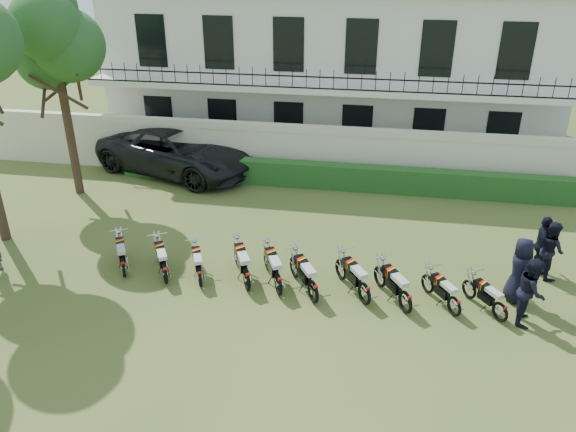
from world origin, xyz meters
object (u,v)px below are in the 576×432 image
motorcycle_5 (313,287)px  motorcycle_8 (455,302)px  motorcycle_3 (247,275)px  motorcycle_7 (406,297)px  officer_5 (542,245)px  officer_1 (531,291)px  suv (177,151)px  officer_3 (520,270)px  motorcycle_1 (164,269)px  officer_4 (550,249)px  motorcycle_0 (123,263)px  tree_west_near (54,38)px  motorcycle_4 (278,279)px  motorcycle_6 (365,289)px  motorcycle_9 (501,308)px  motorcycle_2 (199,273)px

motorcycle_5 → motorcycle_8: bearing=-30.0°
motorcycle_3 → motorcycle_7: bearing=-29.7°
motorcycle_7 → officer_5: bearing=4.8°
officer_1 → suv: bearing=69.4°
motorcycle_3 → officer_3: (7.37, 0.84, 0.42)m
motorcycle_1 → officer_4: 11.17m
motorcycle_0 → officer_1: bearing=-29.2°
tree_west_near → motorcycle_7: size_ratio=4.53×
officer_1 → officer_4: bearing=-9.0°
motorcycle_5 → officer_4: bearing=-9.2°
officer_3 → officer_5: 1.92m
motorcycle_4 → officer_1: size_ratio=1.04×
motorcycle_6 → officer_3: size_ratio=0.92×
motorcycle_9 → officer_5: officer_5 is taller
motorcycle_1 → officer_4: size_ratio=0.96×
motorcycle_9 → officer_1: 0.86m
motorcycle_4 → motorcycle_6: bearing=-25.5°
motorcycle_2 → motorcycle_3: motorcycle_3 is taller
officer_1 → motorcycle_8: bearing=107.0°
motorcycle_8 → motorcycle_7: bearing=151.3°
officer_3 → motorcycle_4: bearing=84.9°
motorcycle_1 → motorcycle_2: bearing=-28.0°
suv → motorcycle_1: bearing=-144.3°
motorcycle_7 → motorcycle_9: bearing=-30.1°
motorcycle_2 → motorcycle_7: (5.76, -0.29, 0.05)m
motorcycle_1 → motorcycle_4: bearing=-29.6°
motorcycle_1 → suv: size_ratio=0.24×
motorcycle_8 → suv: (-10.73, 8.68, 0.53)m
motorcycle_6 → officer_3: 4.21m
tree_west_near → motorcycle_9: bearing=-21.6°
motorcycle_6 → motorcycle_8: bearing=-35.8°
motorcycle_4 → officer_3: size_ratio=1.01×
motorcycle_8 → officer_5: bearing=13.4°
motorcycle_5 → suv: bearing=98.1°
motorcycle_0 → motorcycle_4: motorcycle_4 is taller
motorcycle_3 → motorcycle_7: 4.39m
motorcycle_6 → suv: suv is taller
suv → motorcycle_6: bearing=-117.4°
motorcycle_7 → suv: size_ratio=0.25×
tree_west_near → motorcycle_2: size_ratio=4.79×
tree_west_near → officer_5: bearing=-10.7°
motorcycle_4 → motorcycle_9: motorcycle_4 is taller
officer_1 → motorcycle_7: bearing=107.2°
motorcycle_7 → officer_4: officer_4 is taller
motorcycle_3 → officer_1: bearing=-26.6°
officer_5 → motorcycle_6: bearing=125.2°
tree_west_near → motorcycle_0: (4.40, -5.56, -5.43)m
motorcycle_2 → suv: size_ratio=0.24×
motorcycle_6 → motorcycle_8: (2.35, -0.13, -0.07)m
tree_west_near → motorcycle_6: (11.42, -5.74, -5.39)m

